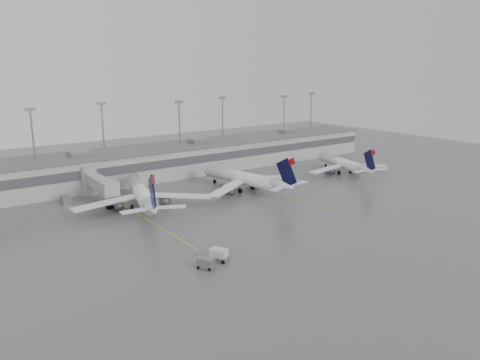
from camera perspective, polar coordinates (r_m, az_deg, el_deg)
ground at (r=86.72m, az=6.42°, el=-6.81°), size 260.00×260.00×0.00m
terminal at (r=132.51m, az=-10.62°, el=2.16°), size 152.00×17.00×9.45m
light_masts at (r=136.37m, az=-11.82°, el=5.79°), size 142.40×8.00×20.60m
jet_bridge_right at (r=114.03m, az=-17.25°, el=-0.27°), size 4.00×17.20×7.00m
stand_markings at (r=104.68m, az=-2.45°, el=-3.08°), size 105.25×40.00×0.01m
jet_mid_left at (r=103.75m, az=-11.88°, el=-1.58°), size 28.99×32.95×10.90m
jet_mid_right at (r=115.55m, az=0.59°, el=0.23°), size 28.59×32.29×10.50m
jet_far_right at (r=137.88m, az=12.59°, el=1.96°), size 24.57×27.90×9.20m
baggage_tug at (r=75.65m, az=-2.60°, el=-9.26°), size 3.33×3.69×2.03m
baggage_cart at (r=73.12m, az=-4.20°, el=-10.06°), size 2.68×3.00×1.68m
gse_uld_b at (r=114.36m, az=-12.00°, el=-1.44°), size 2.85×2.16×1.83m
gse_uld_c at (r=124.73m, az=2.09°, el=0.15°), size 3.05×2.48×1.87m
gse_loader at (r=112.87m, az=-20.49°, el=-2.24°), size 1.79×2.84×1.77m
cone_b at (r=109.20m, az=-18.28°, el=-2.85°), size 0.50×0.50×0.80m
cone_c at (r=124.48m, az=1.65°, el=-0.18°), size 0.39×0.39×0.62m
cone_d at (r=138.98m, az=9.53°, el=1.15°), size 0.45×0.45×0.72m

